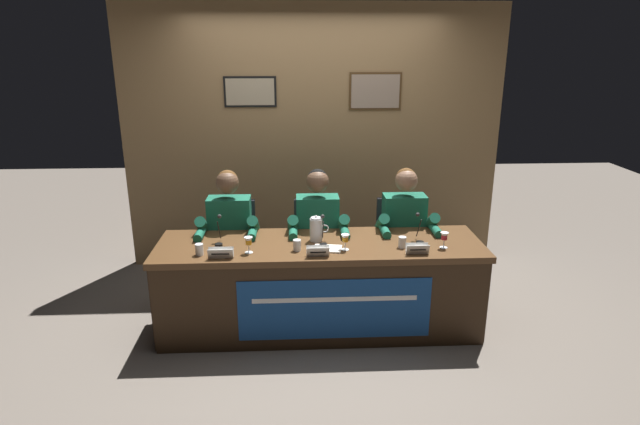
% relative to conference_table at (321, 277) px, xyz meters
% --- Properties ---
extents(ground_plane, '(12.00, 12.00, 0.00)m').
position_rel_conference_table_xyz_m(ground_plane, '(-0.00, 0.10, -0.49)').
color(ground_plane, '#70665B').
extents(wall_back_panelled, '(3.75, 0.14, 2.60)m').
position_rel_conference_table_xyz_m(wall_back_panelled, '(-0.00, 1.51, 0.82)').
color(wall_back_panelled, '#937047').
rests_on(wall_back_panelled, ground_plane).
extents(conference_table, '(2.55, 0.73, 0.73)m').
position_rel_conference_table_xyz_m(conference_table, '(0.00, 0.00, 0.00)').
color(conference_table, brown).
rests_on(conference_table, ground_plane).
extents(chair_left, '(0.44, 0.44, 0.89)m').
position_rel_conference_table_xyz_m(chair_left, '(-0.75, 0.65, -0.05)').
color(chair_left, black).
rests_on(chair_left, ground_plane).
extents(panelist_left, '(0.51, 0.48, 1.22)m').
position_rel_conference_table_xyz_m(panelist_left, '(-0.75, 0.45, 0.22)').
color(panelist_left, black).
rests_on(panelist_left, ground_plane).
extents(nameplate_left, '(0.18, 0.06, 0.08)m').
position_rel_conference_table_xyz_m(nameplate_left, '(-0.74, -0.17, 0.28)').
color(nameplate_left, white).
rests_on(nameplate_left, conference_table).
extents(juice_glass_left, '(0.06, 0.06, 0.12)m').
position_rel_conference_table_xyz_m(juice_glass_left, '(-0.54, -0.08, 0.33)').
color(juice_glass_left, white).
rests_on(juice_glass_left, conference_table).
extents(water_cup_left, '(0.06, 0.06, 0.08)m').
position_rel_conference_table_xyz_m(water_cup_left, '(-0.90, -0.10, 0.28)').
color(water_cup_left, silver).
rests_on(water_cup_left, conference_table).
extents(microphone_left, '(0.06, 0.17, 0.22)m').
position_rel_conference_table_xyz_m(microphone_left, '(-0.79, 0.11, 0.32)').
color(microphone_left, black).
rests_on(microphone_left, conference_table).
extents(chair_center, '(0.44, 0.44, 0.89)m').
position_rel_conference_table_xyz_m(chair_center, '(-0.00, 0.65, -0.05)').
color(chair_center, black).
rests_on(chair_center, ground_plane).
extents(panelist_center, '(0.51, 0.48, 1.22)m').
position_rel_conference_table_xyz_m(panelist_center, '(-0.00, 0.45, 0.22)').
color(panelist_center, black).
rests_on(panelist_center, ground_plane).
extents(nameplate_center, '(0.17, 0.06, 0.08)m').
position_rel_conference_table_xyz_m(nameplate_center, '(-0.03, -0.18, 0.28)').
color(nameplate_center, white).
rests_on(nameplate_center, conference_table).
extents(juice_glass_center, '(0.06, 0.06, 0.12)m').
position_rel_conference_table_xyz_m(juice_glass_center, '(0.18, -0.05, 0.33)').
color(juice_glass_center, white).
rests_on(juice_glass_center, conference_table).
extents(water_cup_center, '(0.06, 0.06, 0.08)m').
position_rel_conference_table_xyz_m(water_cup_center, '(-0.18, -0.05, 0.28)').
color(water_cup_center, silver).
rests_on(water_cup_center, conference_table).
extents(microphone_center, '(0.06, 0.17, 0.22)m').
position_rel_conference_table_xyz_m(microphone_center, '(0.02, 0.07, 0.32)').
color(microphone_center, black).
rests_on(microphone_center, conference_table).
extents(chair_right, '(0.44, 0.44, 0.89)m').
position_rel_conference_table_xyz_m(chair_right, '(0.75, 0.65, -0.05)').
color(chair_right, black).
rests_on(chair_right, ground_plane).
extents(panelist_right, '(0.51, 0.48, 1.22)m').
position_rel_conference_table_xyz_m(panelist_right, '(0.75, 0.45, 0.22)').
color(panelist_right, black).
rests_on(panelist_right, ground_plane).
extents(nameplate_right, '(0.17, 0.06, 0.08)m').
position_rel_conference_table_xyz_m(nameplate_right, '(0.71, -0.16, 0.28)').
color(nameplate_right, white).
rests_on(nameplate_right, conference_table).
extents(juice_glass_right, '(0.06, 0.06, 0.12)m').
position_rel_conference_table_xyz_m(juice_glass_right, '(0.94, -0.05, 0.33)').
color(juice_glass_right, white).
rests_on(juice_glass_right, conference_table).
extents(water_cup_right, '(0.06, 0.06, 0.08)m').
position_rel_conference_table_xyz_m(water_cup_right, '(0.62, -0.03, 0.28)').
color(water_cup_right, silver).
rests_on(water_cup_right, conference_table).
extents(microphone_right, '(0.06, 0.17, 0.22)m').
position_rel_conference_table_xyz_m(microphone_right, '(0.77, 0.08, 0.32)').
color(microphone_right, black).
rests_on(microphone_right, conference_table).
extents(water_pitcher_central, '(0.15, 0.10, 0.21)m').
position_rel_conference_table_xyz_m(water_pitcher_central, '(-0.03, 0.15, 0.34)').
color(water_pitcher_central, silver).
rests_on(water_pitcher_central, conference_table).
extents(document_stack_center, '(0.23, 0.19, 0.01)m').
position_rel_conference_table_xyz_m(document_stack_center, '(0.05, -0.04, 0.25)').
color(document_stack_center, white).
rests_on(document_stack_center, conference_table).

